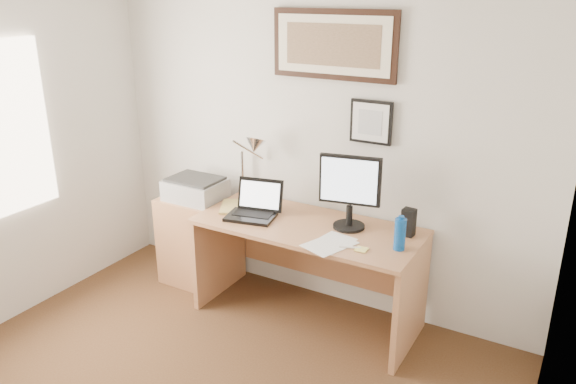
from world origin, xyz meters
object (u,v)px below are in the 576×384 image
Objects in this scene: desk at (313,250)px; printer at (195,189)px; laptop at (254,209)px; side_cabinet at (195,240)px; book at (221,207)px; lcd_monitor at (350,188)px; water_bottle at (400,234)px.

printer reaches higher than desk.
side_cabinet is at bearing 171.11° from laptop.
desk is (0.71, 0.13, -0.25)m from book.
lcd_monitor is (1.34, 0.04, 0.68)m from side_cabinet.
desk is at bearing 18.67° from laptop.
desk is at bearing 1.89° from side_cabinet.
laptop is at bearing 179.77° from water_bottle.
laptop is at bearing -167.98° from lcd_monitor.
printer is (-0.32, 0.10, 0.06)m from book.
water_bottle reaches higher than printer.
book is 0.34m from printer.
laptop is 0.87× the size of printer.
side_cabinet is 0.80m from laptop.
book is 0.55× the size of lcd_monitor.
book is 1.03m from lcd_monitor.
side_cabinet is at bearing 164.86° from book.
laptop is 0.73m from lcd_monitor.
book is at bearing -169.55° from desk.
laptop is at bearing -1.29° from book.
book is at bearing -16.89° from printer.
printer is (-1.30, -0.04, -0.22)m from lcd_monitor.
desk is 1.07m from printer.
side_cabinet is at bearing 176.50° from water_bottle.
lcd_monitor reaches higher than laptop.
laptop is (0.30, -0.01, 0.05)m from book.
desk is (-0.69, 0.14, -0.34)m from water_bottle.
book is 0.18× the size of desk.
laptop reaches higher than side_cabinet.
laptop reaches higher than printer.
water_bottle is 0.48m from lcd_monitor.
side_cabinet is 1.08m from desk.
printer is at bearing 176.42° from water_bottle.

